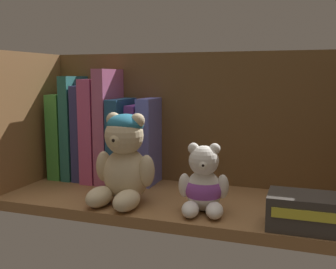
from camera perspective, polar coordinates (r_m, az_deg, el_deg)
The scene contains 14 objects.
shelf_board at distance 77.40cm, azimuth 1.61°, elevation -9.85°, with size 67.23×24.35×2.00cm, color olive.
shelf_back_panel at distance 86.39cm, azimuth 4.21°, elevation 1.61°, with size 69.63×1.20×30.12cm, color brown.
shelf_side_panel_left at distance 90.62cm, azimuth -19.58°, elevation 1.46°, with size 1.60×26.75×30.12cm, color olive.
book_0 at distance 96.06cm, azimuth -14.30°, elevation -0.07°, with size 3.15×11.69×19.09cm, color green.
book_1 at distance 94.11cm, azimuth -12.75°, elevation 1.06°, with size 2.27×11.83×23.13cm, color #297169.
book_2 at distance 92.89cm, azimuth -11.35°, elevation 0.37°, with size 2.11×11.64×21.07cm, color #3A3D7B.
book_3 at distance 91.30cm, azimuth -9.72°, elevation 0.73°, with size 3.11×13.49×22.52cm, color #CE548E.
book_4 at distance 89.63cm, azimuth -7.89°, elevation 1.31°, with size 2.63×13.61×24.63cm, color #BE5E8C.
book_5 at distance 88.70cm, azimuth -6.05°, elevation -0.77°, with size 2.75×14.29×18.36cm, color navy.
book_6 at distance 87.64cm, azimuth -4.35°, elevation -1.29°, with size 2.14×10.53×17.07cm, color #753693.
book_7 at distance 86.38cm, azimuth -2.53°, elevation -0.93°, with size 3.00×9.51×18.51cm, color #686CCB.
teddy_bear_larger at distance 73.63cm, azimuth -6.32°, elevation -3.71°, with size 12.16×12.42×16.57cm.
teddy_bear_smaller at distance 69.06cm, azimuth 5.08°, elevation -7.21°, with size 8.89×9.50×11.92cm.
small_product_box at distance 65.51cm, azimuth 19.02°, elevation -10.37°, with size 11.24×7.56×5.31cm.
Camera 1 is at (22.07, -70.13, 25.19)cm, focal length 42.69 mm.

